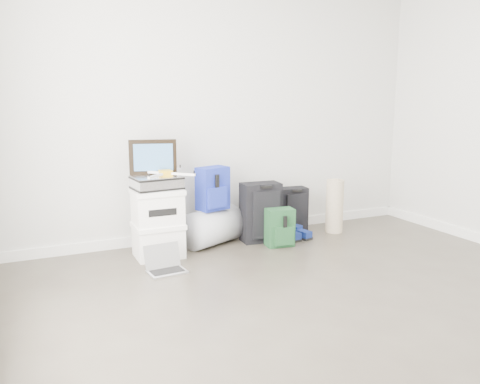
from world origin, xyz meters
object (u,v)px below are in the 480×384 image
laptop (165,265)px  briefcase (157,183)px  duffel_bag (212,227)px  large_suitcase (261,212)px  boxes_stack (158,223)px  carry_on (292,210)px

laptop → briefcase: bearing=76.7°
duffel_bag → large_suitcase: size_ratio=0.98×
boxes_stack → carry_on: bearing=8.7°
duffel_bag → large_suitcase: 0.52m
duffel_bag → laptop: bearing=-164.1°
carry_on → laptop: 1.74m
briefcase → boxes_stack: bearing=99.3°
large_suitcase → laptop: bearing=-153.4°
duffel_bag → carry_on: carry_on is taller
boxes_stack → briefcase: briefcase is taller
duffel_bag → laptop: duffel_bag is taller
boxes_stack → large_suitcase: bearing=3.6°
laptop → boxes_stack: bearing=76.7°
boxes_stack → briefcase: size_ratio=1.53×
duffel_bag → laptop: 0.86m
briefcase → large_suitcase: (1.09, 0.05, -0.39)m
boxes_stack → duffel_bag: 0.62m
briefcase → duffel_bag: (0.59, 0.14, -0.51)m
large_suitcase → briefcase: bearing=-172.4°
boxes_stack → briefcase: 0.38m
laptop → duffel_bag: bearing=35.4°
boxes_stack → carry_on: boxes_stack is taller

